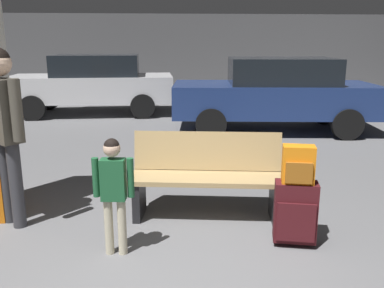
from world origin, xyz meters
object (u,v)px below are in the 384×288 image
object	(u,v)px
backpack_bright	(298,165)
child	(113,184)
suitcase	(295,212)
adult	(4,119)
bench	(207,176)
parked_car_far	(93,83)
parked_car_near	(275,93)

from	to	relation	value
backpack_bright	child	size ratio (longest dim) A/B	0.32
suitcase	adult	world-z (taller)	adult
bench	suitcase	size ratio (longest dim) A/B	2.74
suitcase	child	xyz separation A→B (m)	(-1.62, -0.05, 0.33)
bench	suitcase	xyz separation A→B (m)	(0.74, -0.73, -0.12)
backpack_bright	parked_car_far	bearing A→B (deg)	111.85
backpack_bright	adult	xyz separation A→B (m)	(-2.73, 0.64, 0.33)
bench	parked_car_far	xyz separation A→B (m)	(-2.24, 6.68, 0.36)
suitcase	backpack_bright	world-z (taller)	backpack_bright
bench	backpack_bright	world-z (taller)	backpack_bright
backpack_bright	adult	size ratio (longest dim) A/B	0.19
bench	suitcase	distance (m)	1.04
adult	child	bearing A→B (deg)	-32.14
child	parked_car_far	world-z (taller)	parked_car_far
child	adult	distance (m)	1.39
suitcase	parked_car_far	world-z (taller)	parked_car_far
suitcase	backpack_bright	distance (m)	0.45
child	parked_car_near	xyz separation A→B (m)	(2.75, 5.06, 0.16)
suitcase	backpack_bright	size ratio (longest dim) A/B	1.78
suitcase	child	world-z (taller)	child
backpack_bright	child	distance (m)	1.63
bench	parked_car_near	size ratio (longest dim) A/B	0.39
parked_car_far	parked_car_near	bearing A→B (deg)	-30.35
suitcase	adult	xyz separation A→B (m)	(-2.73, 0.64, 0.78)
bench	suitcase	world-z (taller)	bench
bench	parked_car_far	world-z (taller)	parked_car_far
adult	parked_car_far	bearing A→B (deg)	92.01
backpack_bright	suitcase	bearing A→B (deg)	78.07
adult	parked_car_far	xyz separation A→B (m)	(-0.24, 6.76, -0.29)
backpack_bright	child	world-z (taller)	child
bench	parked_car_far	bearing A→B (deg)	108.50
bench	adult	distance (m)	2.11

